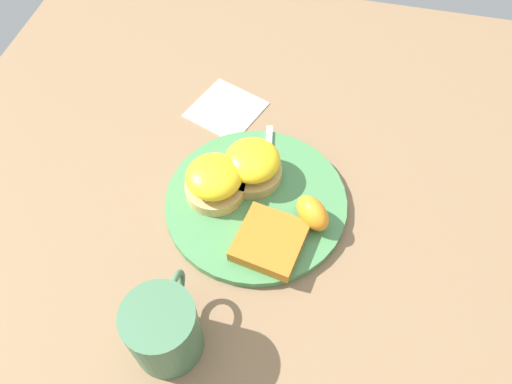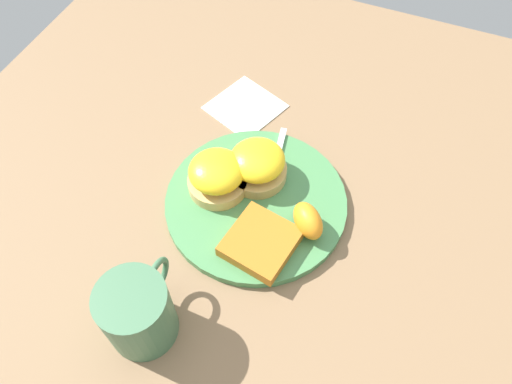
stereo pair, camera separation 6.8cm
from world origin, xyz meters
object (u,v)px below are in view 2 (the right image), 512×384
(sandwich_benedict_right, at_px, (216,177))
(hashbrown_patty, at_px, (261,242))
(fork, at_px, (271,190))
(cup, at_px, (138,313))
(orange_wedge, at_px, (308,221))
(sandwich_benedict_left, at_px, (257,164))

(sandwich_benedict_right, distance_m, hashbrown_patty, 0.12)
(sandwich_benedict_right, distance_m, fork, 0.09)
(hashbrown_patty, relative_size, cup, 0.76)
(fork, bearing_deg, orange_wedge, -120.04)
(sandwich_benedict_right, distance_m, orange_wedge, 0.15)
(sandwich_benedict_right, height_order, orange_wedge, sandwich_benedict_right)
(sandwich_benedict_left, relative_size, sandwich_benedict_right, 1.00)
(hashbrown_patty, relative_size, orange_wedge, 1.54)
(orange_wedge, relative_size, cup, 0.50)
(orange_wedge, height_order, fork, orange_wedge)
(cup, bearing_deg, fork, -16.33)
(orange_wedge, xyz_separation_m, cup, (-0.21, 0.15, 0.02))
(cup, bearing_deg, sandwich_benedict_right, 0.65)
(sandwich_benedict_left, xyz_separation_m, sandwich_benedict_right, (-0.05, 0.05, 0.00))
(sandwich_benedict_left, xyz_separation_m, fork, (-0.02, -0.03, -0.03))
(fork, relative_size, cup, 1.79)
(orange_wedge, height_order, cup, cup)
(sandwich_benedict_left, relative_size, fork, 0.42)
(sandwich_benedict_right, bearing_deg, cup, -179.35)
(hashbrown_patty, height_order, cup, cup)
(fork, xyz_separation_m, cup, (-0.26, 0.07, 0.04))
(sandwich_benedict_left, relative_size, cup, 0.75)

